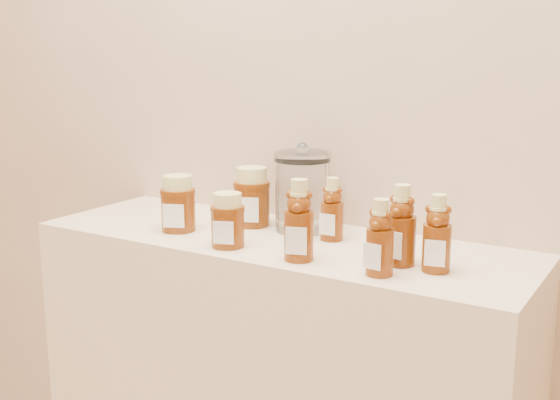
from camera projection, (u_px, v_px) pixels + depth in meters
The scene contains 10 objects.
wall_back at pixel (321, 44), 1.73m from camera, with size 3.50×0.02×2.70m, color tan.
bear_bottle_back_left at pixel (332, 205), 1.62m from camera, with size 0.06×0.06×0.17m, color #582206, non-canonical shape.
bear_bottle_back_mid at pixel (402, 220), 1.43m from camera, with size 0.07×0.07×0.19m, color #582206, non-canonical shape.
bear_bottle_back_right at pixel (437, 228), 1.39m from camera, with size 0.06×0.06×0.18m, color #582206, non-canonical shape.
bear_bottle_front_left at pixel (299, 215), 1.47m from camera, with size 0.07×0.07×0.20m, color #582206, non-canonical shape.
bear_bottle_front_right at pixel (380, 232), 1.37m from camera, with size 0.06×0.06×0.17m, color #582206, non-canonical shape.
honey_jar_left at pixel (178, 203), 1.71m from camera, with size 0.09×0.09×0.14m, color #582206, non-canonical shape.
honey_jar_back at pixel (252, 197), 1.76m from camera, with size 0.09×0.09×0.15m, color #582206, non-canonical shape.
honey_jar_front at pixel (228, 220), 1.57m from camera, with size 0.08×0.08×0.12m, color #582206, non-canonical shape.
glass_canister at pixel (302, 188), 1.70m from camera, with size 0.14×0.14×0.21m, color white, non-canonical shape.
Camera 1 is at (0.84, 0.19, 1.34)m, focal length 45.00 mm.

